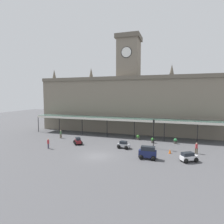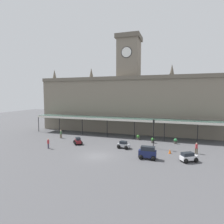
{
  "view_description": "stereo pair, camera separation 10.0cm",
  "coord_description": "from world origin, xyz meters",
  "views": [
    {
      "loc": [
        10.34,
        -24.82,
        8.9
      ],
      "look_at": [
        0.0,
        6.76,
        5.81
      ],
      "focal_mm": 30.43,
      "sensor_mm": 36.0,
      "label": 1
    },
    {
      "loc": [
        10.44,
        -24.79,
        8.9
      ],
      "look_at": [
        0.0,
        6.76,
        5.81
      ],
      "focal_mm": 30.43,
      "sensor_mm": 36.0,
      "label": 2
    }
  ],
  "objects": [
    {
      "name": "entrance_canopy",
      "position": [
        -0.0,
        13.58,
        3.83
      ],
      "size": [
        40.87,
        3.26,
        3.97
      ],
      "color": "#38564C",
      "rests_on": "ground"
    },
    {
      "name": "pedestrian_beside_cars",
      "position": [
        13.75,
        5.68,
        0.91
      ],
      "size": [
        0.39,
        0.34,
        1.67
      ],
      "color": "brown",
      "rests_on": "ground"
    },
    {
      "name": "car_white_estate",
      "position": [
        12.38,
        1.59,
        0.56
      ],
      "size": [
        2.43,
        2.26,
        1.27
      ],
      "color": "silver",
      "rests_on": "ground"
    },
    {
      "name": "traffic_cone",
      "position": [
        9.96,
        4.49,
        0.34
      ],
      "size": [
        0.4,
        0.4,
        0.69
      ],
      "primitive_type": "cone",
      "color": "orange",
      "rests_on": "ground"
    },
    {
      "name": "car_navy_van",
      "position": [
        7.08,
        0.99,
        0.81
      ],
      "size": [
        2.42,
        1.62,
        1.77
      ],
      "color": "#19214C",
      "rests_on": "ground"
    },
    {
      "name": "planter_by_canopy",
      "position": [
        3.78,
        11.67,
        0.49
      ],
      "size": [
        0.6,
        0.6,
        0.96
      ],
      "color": "#47423D",
      "rests_on": "ground"
    },
    {
      "name": "car_maroon_sedan",
      "position": [
        -5.91,
        5.05,
        0.5
      ],
      "size": [
        2.16,
        2.25,
        1.19
      ],
      "color": "maroon",
      "rests_on": "ground"
    },
    {
      "name": "station_building",
      "position": [
        0.0,
        19.4,
        7.13
      ],
      "size": [
        42.98,
        7.19,
        22.44
      ],
      "color": "slate",
      "rests_on": "ground"
    },
    {
      "name": "ground_plane",
      "position": [
        0.0,
        0.0,
        0.0
      ],
      "size": [
        140.0,
        140.0,
        0.0
      ],
      "primitive_type": "plane",
      "color": "#4B4B4E"
    },
    {
      "name": "planter_near_kerb",
      "position": [
        10.77,
        10.8,
        0.49
      ],
      "size": [
        0.6,
        0.6,
        0.96
      ],
      "color": "#47423D",
      "rests_on": "ground"
    },
    {
      "name": "victorian_lamppost",
      "position": [
        7.28,
        6.53,
        3.05
      ],
      "size": [
        0.3,
        0.3,
        4.91
      ],
      "color": "black",
      "rests_on": "ground"
    },
    {
      "name": "car_silver_sedan",
      "position": [
        2.59,
        4.98,
        0.5
      ],
      "size": [
        2.18,
        1.75,
        1.19
      ],
      "color": "#B2B5BA",
      "rests_on": "ground"
    },
    {
      "name": "pedestrian_crossing_forecourt",
      "position": [
        -11.45,
        8.1,
        0.91
      ],
      "size": [
        0.34,
        0.34,
        1.67
      ],
      "color": "brown",
      "rests_on": "ground"
    },
    {
      "name": "pedestrian_near_entrance",
      "position": [
        -9.16,
        0.98,
        0.91
      ],
      "size": [
        0.35,
        0.34,
        1.67
      ],
      "color": "#3F384C",
      "rests_on": "ground"
    },
    {
      "name": "planter_forecourt_centre",
      "position": [
        6.81,
        10.08,
        0.49
      ],
      "size": [
        0.6,
        0.6,
        0.96
      ],
      "color": "#47423D",
      "rests_on": "ground"
    }
  ]
}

